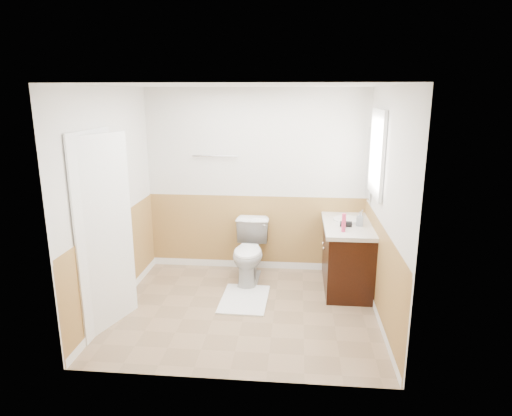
# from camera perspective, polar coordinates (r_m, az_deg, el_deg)

# --- Properties ---
(floor) EXTENTS (3.00, 3.00, 0.00)m
(floor) POSITION_cam_1_polar(r_m,az_deg,el_deg) (5.28, -1.37, -12.85)
(floor) COLOR #8C7051
(floor) RESTS_ON ground
(ceiling) EXTENTS (3.00, 3.00, 0.00)m
(ceiling) POSITION_cam_1_polar(r_m,az_deg,el_deg) (4.69, -1.56, 15.43)
(ceiling) COLOR white
(ceiling) RESTS_ON floor
(wall_back) EXTENTS (3.00, 0.00, 3.00)m
(wall_back) POSITION_cam_1_polar(r_m,az_deg,el_deg) (6.09, -0.01, 3.41)
(wall_back) COLOR silver
(wall_back) RESTS_ON floor
(wall_front) EXTENTS (3.00, 0.00, 3.00)m
(wall_front) POSITION_cam_1_polar(r_m,az_deg,el_deg) (3.60, -3.92, -4.60)
(wall_front) COLOR silver
(wall_front) RESTS_ON floor
(wall_left) EXTENTS (0.00, 3.00, 3.00)m
(wall_left) POSITION_cam_1_polar(r_m,az_deg,el_deg) (5.22, -18.03, 0.79)
(wall_left) COLOR silver
(wall_left) RESTS_ON floor
(wall_right) EXTENTS (0.00, 3.00, 3.00)m
(wall_right) POSITION_cam_1_polar(r_m,az_deg,el_deg) (4.89, 16.28, 0.01)
(wall_right) COLOR silver
(wall_right) RESTS_ON floor
(wainscot_back) EXTENTS (3.00, 0.00, 3.00)m
(wainscot_back) POSITION_cam_1_polar(r_m,az_deg,el_deg) (6.27, -0.02, -3.36)
(wainscot_back) COLOR #A98343
(wainscot_back) RESTS_ON floor
(wainscot_front) EXTENTS (3.00, 0.00, 3.00)m
(wainscot_front) POSITION_cam_1_polar(r_m,az_deg,el_deg) (3.92, -3.70, -14.96)
(wainscot_front) COLOR #A98343
(wainscot_front) RESTS_ON floor
(wainscot_left) EXTENTS (0.00, 2.60, 2.60)m
(wainscot_left) POSITION_cam_1_polar(r_m,az_deg,el_deg) (5.44, -17.29, -6.91)
(wainscot_left) COLOR #A98343
(wainscot_left) RESTS_ON floor
(wainscot_right) EXTENTS (0.00, 2.60, 2.60)m
(wainscot_right) POSITION_cam_1_polar(r_m,az_deg,el_deg) (5.12, 15.55, -8.14)
(wainscot_right) COLOR #A98343
(wainscot_right) RESTS_ON floor
(toilet) EXTENTS (0.46, 0.79, 0.79)m
(toilet) POSITION_cam_1_polar(r_m,az_deg,el_deg) (5.88, -0.83, -5.66)
(toilet) COLOR white
(toilet) RESTS_ON floor
(bath_mat) EXTENTS (0.57, 0.81, 0.02)m
(bath_mat) POSITION_cam_1_polar(r_m,az_deg,el_deg) (5.49, -1.50, -11.58)
(bath_mat) COLOR white
(bath_mat) RESTS_ON floor
(vanity_cabinet) EXTENTS (0.55, 1.10, 0.80)m
(vanity_cabinet) POSITION_cam_1_polar(r_m,az_deg,el_deg) (5.80, 11.55, -6.22)
(vanity_cabinet) COLOR black
(vanity_cabinet) RESTS_ON floor
(vanity_knob_left) EXTENTS (0.03, 0.03, 0.03)m
(vanity_knob_left) POSITION_cam_1_polar(r_m,az_deg,el_deg) (5.63, 8.68, -5.11)
(vanity_knob_left) COLOR #B9B9C0
(vanity_knob_left) RESTS_ON vanity_cabinet
(vanity_knob_right) EXTENTS (0.03, 0.03, 0.03)m
(vanity_knob_right) POSITION_cam_1_polar(r_m,az_deg,el_deg) (5.82, 8.58, -4.45)
(vanity_knob_right) COLOR silver
(vanity_knob_right) RESTS_ON vanity_cabinet
(countertop) EXTENTS (0.60, 1.15, 0.05)m
(countertop) POSITION_cam_1_polar(r_m,az_deg,el_deg) (5.67, 11.66, -2.19)
(countertop) COLOR beige
(countertop) RESTS_ON vanity_cabinet
(sink_basin) EXTENTS (0.36, 0.36, 0.02)m
(sink_basin) POSITION_cam_1_polar(r_m,az_deg,el_deg) (5.80, 11.63, -1.44)
(sink_basin) COLOR silver
(sink_basin) RESTS_ON countertop
(faucet) EXTENTS (0.02, 0.02, 0.14)m
(faucet) POSITION_cam_1_polar(r_m,az_deg,el_deg) (5.81, 13.42, -0.91)
(faucet) COLOR silver
(faucet) RESTS_ON countertop
(lotion_bottle) EXTENTS (0.05, 0.05, 0.22)m
(lotion_bottle) POSITION_cam_1_polar(r_m,az_deg,el_deg) (5.29, 11.16, -1.86)
(lotion_bottle) COLOR #D53760
(lotion_bottle) RESTS_ON countertop
(soap_dispenser) EXTENTS (0.09, 0.09, 0.17)m
(soap_dispenser) POSITION_cam_1_polar(r_m,az_deg,el_deg) (5.57, 13.14, -1.37)
(soap_dispenser) COLOR gray
(soap_dispenser) RESTS_ON countertop
(hair_dryer_body) EXTENTS (0.14, 0.07, 0.07)m
(hair_dryer_body) POSITION_cam_1_polar(r_m,az_deg,el_deg) (5.51, 11.44, -2.01)
(hair_dryer_body) COLOR black
(hair_dryer_body) RESTS_ON countertop
(hair_dryer_handle) EXTENTS (0.03, 0.03, 0.07)m
(hair_dryer_handle) POSITION_cam_1_polar(r_m,az_deg,el_deg) (5.58, 11.04, -2.09)
(hair_dryer_handle) COLOR black
(hair_dryer_handle) RESTS_ON countertop
(mirror_panel) EXTENTS (0.02, 0.35, 0.90)m
(mirror_panel) POSITION_cam_1_polar(r_m,az_deg,el_deg) (5.89, 14.32, 5.53)
(mirror_panel) COLOR silver
(mirror_panel) RESTS_ON wall_right
(window_frame) EXTENTS (0.04, 0.80, 1.00)m
(window_frame) POSITION_cam_1_polar(r_m,az_deg,el_deg) (5.36, 15.20, 6.78)
(window_frame) COLOR white
(window_frame) RESTS_ON wall_right
(window_glass) EXTENTS (0.01, 0.70, 0.90)m
(window_glass) POSITION_cam_1_polar(r_m,az_deg,el_deg) (5.36, 15.37, 6.77)
(window_glass) COLOR white
(window_glass) RESTS_ON wall_right
(door) EXTENTS (0.29, 0.78, 2.04)m
(door) POSITION_cam_1_polar(r_m,az_deg,el_deg) (4.85, -18.80, -3.14)
(door) COLOR white
(door) RESTS_ON wall_left
(door_frame) EXTENTS (0.02, 0.92, 2.10)m
(door_frame) POSITION_cam_1_polar(r_m,az_deg,el_deg) (4.88, -19.62, -2.99)
(door_frame) COLOR white
(door_frame) RESTS_ON wall_left
(door_knob) EXTENTS (0.06, 0.06, 0.06)m
(door_knob) POSITION_cam_1_polar(r_m,az_deg,el_deg) (5.13, -16.65, -2.82)
(door_knob) COLOR silver
(door_knob) RESTS_ON door
(towel_bar) EXTENTS (0.62, 0.02, 0.02)m
(towel_bar) POSITION_cam_1_polar(r_m,az_deg,el_deg) (6.06, -5.27, 6.64)
(towel_bar) COLOR silver
(towel_bar) RESTS_ON wall_back
(tp_holder_bar) EXTENTS (0.14, 0.02, 0.02)m
(tp_holder_bar) POSITION_cam_1_polar(r_m,az_deg,el_deg) (6.16, -1.00, -1.73)
(tp_holder_bar) COLOR silver
(tp_holder_bar) RESTS_ON wall_back
(tp_roll) EXTENTS (0.10, 0.11, 0.11)m
(tp_roll) POSITION_cam_1_polar(r_m,az_deg,el_deg) (6.16, -1.00, -1.73)
(tp_roll) COLOR white
(tp_roll) RESTS_ON tp_holder_bar
(tp_sheet) EXTENTS (0.10, 0.01, 0.16)m
(tp_sheet) POSITION_cam_1_polar(r_m,az_deg,el_deg) (6.20, -0.99, -2.71)
(tp_sheet) COLOR white
(tp_sheet) RESTS_ON tp_roll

